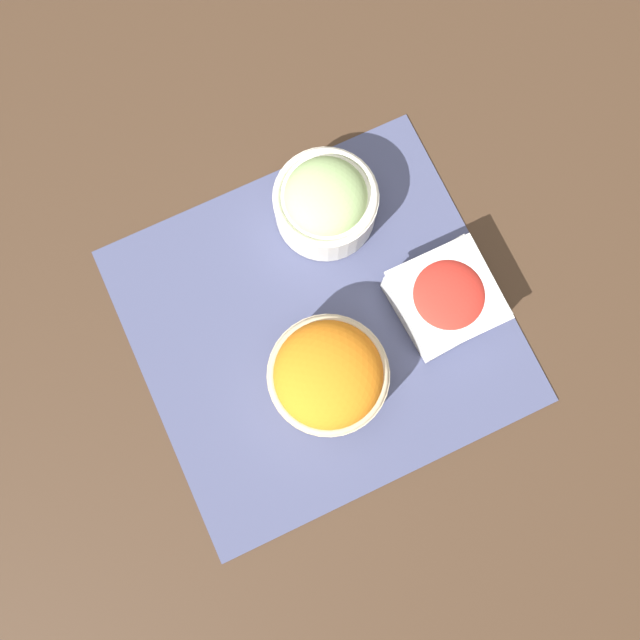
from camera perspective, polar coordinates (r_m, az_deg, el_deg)
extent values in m
plane|color=#422D1E|center=(0.77, 0.00, -0.45)|extent=(3.00, 3.00, 0.00)
cube|color=#474C70|center=(0.77, 0.00, -0.43)|extent=(0.44, 0.41, 0.00)
cube|color=white|center=(0.76, 11.33, 1.86)|extent=(0.12, 0.12, 0.04)
cube|color=white|center=(0.74, 11.69, 2.25)|extent=(0.11, 0.11, 0.00)
ellipsoid|color=red|center=(0.74, 11.66, 2.22)|extent=(0.09, 0.09, 0.03)
cylinder|color=silver|center=(0.77, 0.52, 10.45)|extent=(0.13, 0.13, 0.06)
torus|color=silver|center=(0.75, 0.54, 11.23)|extent=(0.12, 0.12, 0.01)
ellipsoid|color=#A8CC7F|center=(0.75, 0.54, 11.23)|extent=(0.10, 0.10, 0.06)
cylinder|color=#C6B28E|center=(0.72, 0.74, -5.24)|extent=(0.14, 0.14, 0.06)
torus|color=#C6B28E|center=(0.69, 0.77, -5.00)|extent=(0.13, 0.13, 0.01)
ellipsoid|color=orange|center=(0.69, 0.77, -5.00)|extent=(0.12, 0.12, 0.06)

